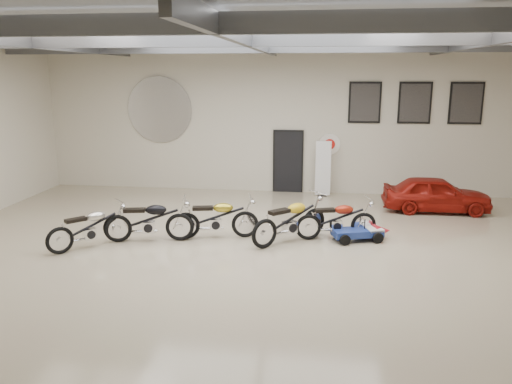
# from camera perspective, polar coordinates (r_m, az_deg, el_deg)

# --- Properties ---
(floor) EXTENTS (16.00, 12.00, 0.01)m
(floor) POSITION_cam_1_polar(r_m,az_deg,el_deg) (11.84, -0.75, -6.53)
(floor) COLOR tan
(floor) RESTS_ON ground
(ceiling) EXTENTS (16.00, 12.00, 0.01)m
(ceiling) POSITION_cam_1_polar(r_m,az_deg,el_deg) (11.17, -0.83, 18.35)
(ceiling) COLOR gray
(ceiling) RESTS_ON back_wall
(back_wall) EXTENTS (16.00, 0.02, 5.00)m
(back_wall) POSITION_cam_1_polar(r_m,az_deg,el_deg) (17.16, 2.08, 8.27)
(back_wall) COLOR beige
(back_wall) RESTS_ON floor
(ceiling_beams) EXTENTS (15.80, 11.80, 0.32)m
(ceiling_beams) POSITION_cam_1_polar(r_m,az_deg,el_deg) (11.15, -0.83, 17.07)
(ceiling_beams) COLOR #54565B
(ceiling_beams) RESTS_ON ceiling
(door) EXTENTS (0.92, 0.08, 2.10)m
(door) POSITION_cam_1_polar(r_m,az_deg,el_deg) (17.26, 3.68, 3.43)
(door) COLOR black
(door) RESTS_ON back_wall
(logo_plaque) EXTENTS (2.30, 0.06, 1.16)m
(logo_plaque) POSITION_cam_1_polar(r_m,az_deg,el_deg) (17.90, -10.95, 9.22)
(logo_plaque) COLOR silver
(logo_plaque) RESTS_ON back_wall
(poster_left) EXTENTS (1.05, 0.08, 1.35)m
(poster_left) POSITION_cam_1_polar(r_m,az_deg,el_deg) (17.06, 12.32, 9.97)
(poster_left) COLOR black
(poster_left) RESTS_ON back_wall
(poster_mid) EXTENTS (1.05, 0.08, 1.35)m
(poster_mid) POSITION_cam_1_polar(r_m,az_deg,el_deg) (17.27, 17.69, 9.69)
(poster_mid) COLOR black
(poster_mid) RESTS_ON back_wall
(poster_right) EXTENTS (1.05, 0.08, 1.35)m
(poster_right) POSITION_cam_1_polar(r_m,az_deg,el_deg) (17.62, 22.88, 9.33)
(poster_right) COLOR black
(poster_right) RESTS_ON back_wall
(oil_sign) EXTENTS (0.72, 0.10, 0.72)m
(oil_sign) POSITION_cam_1_polar(r_m,az_deg,el_deg) (17.13, 8.41, 5.43)
(oil_sign) COLOR white
(oil_sign) RESTS_ON back_wall
(banner_stand) EXTENTS (0.52, 0.24, 1.87)m
(banner_stand) POSITION_cam_1_polar(r_m,az_deg,el_deg) (16.81, 7.67, 2.66)
(banner_stand) COLOR white
(banner_stand) RESTS_ON floor
(motorcycle_silver) EXTENTS (1.81, 1.86, 1.03)m
(motorcycle_silver) POSITION_cam_1_polar(r_m,az_deg,el_deg) (12.42, -18.54, -3.78)
(motorcycle_silver) COLOR silver
(motorcycle_silver) RESTS_ON floor
(motorcycle_black) EXTENTS (2.24, 1.09, 1.12)m
(motorcycle_black) POSITION_cam_1_polar(r_m,az_deg,el_deg) (12.47, -12.20, -3.09)
(motorcycle_black) COLOR silver
(motorcycle_black) RESTS_ON floor
(motorcycle_gold) EXTENTS (2.19, 1.06, 1.09)m
(motorcycle_gold) POSITION_cam_1_polar(r_m,az_deg,el_deg) (12.49, -4.64, -2.87)
(motorcycle_gold) COLOR silver
(motorcycle_gold) RESTS_ON floor
(motorcycle_yellow) EXTENTS (2.09, 2.02, 1.15)m
(motorcycle_yellow) POSITION_cam_1_polar(r_m,az_deg,el_deg) (12.18, 3.90, -3.13)
(motorcycle_yellow) COLOR silver
(motorcycle_yellow) RESTS_ON floor
(motorcycle_red) EXTENTS (2.10, 1.10, 1.05)m
(motorcycle_red) POSITION_cam_1_polar(r_m,az_deg,el_deg) (12.56, 9.18, -3.02)
(motorcycle_red) COLOR silver
(motorcycle_red) RESTS_ON floor
(go_kart) EXTENTS (1.64, 1.11, 0.55)m
(go_kart) POSITION_cam_1_polar(r_m,az_deg,el_deg) (12.64, 12.05, -4.22)
(go_kart) COLOR navy
(go_kart) RESTS_ON floor
(vintage_car) EXTENTS (1.26, 3.12, 1.06)m
(vintage_car) POSITION_cam_1_polar(r_m,az_deg,el_deg) (15.81, 19.90, -0.21)
(vintage_car) COLOR maroon
(vintage_car) RESTS_ON floor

